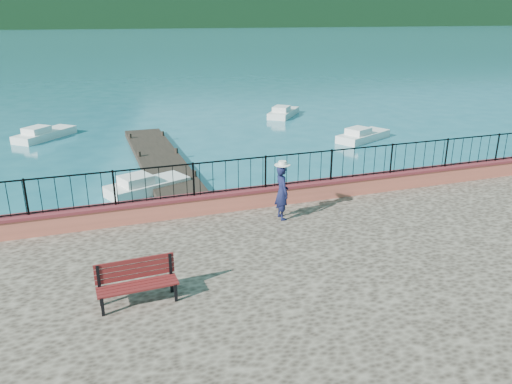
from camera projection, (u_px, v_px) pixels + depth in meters
ground at (328, 298)px, 12.49m from camera, size 2000.00×2000.00×0.00m
parapet at (275, 195)px, 15.28m from camera, size 28.00×0.46×0.58m
railing at (275, 171)px, 15.02m from camera, size 27.00×0.05×0.95m
dock at (165, 169)px, 22.47m from camera, size 2.00×16.00×0.30m
far_forest at (78, 11)px, 275.93m from camera, size 900.00×60.00×18.00m
companion_hill at (275, 21)px, 579.17m from camera, size 448.00×384.00×180.00m
park_bench at (138, 290)px, 10.02m from camera, size 1.61×0.58×0.88m
person at (282, 192)px, 14.02m from camera, size 0.38×0.58×1.58m
hat at (282, 163)px, 13.73m from camera, size 0.44×0.44×0.12m
boat_0 at (147, 182)px, 19.90m from camera, size 3.52×2.41×0.80m
boat_2 at (364, 133)px, 28.20m from camera, size 3.78×2.70×0.80m
boat_3 at (45, 131)px, 28.61m from camera, size 3.49×3.68×0.80m
boat_5 at (284, 110)px, 34.92m from camera, size 3.22×3.52×0.80m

